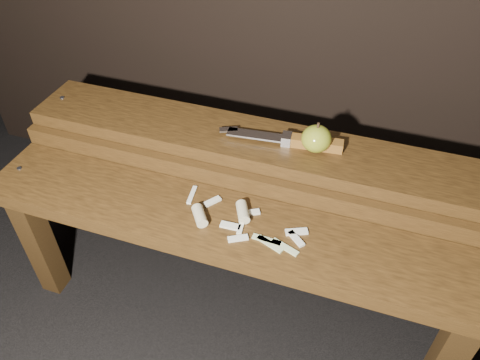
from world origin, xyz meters
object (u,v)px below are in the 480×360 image
(knife, at_px, (301,141))
(bench_front_tier, at_px, (223,243))
(bench_rear_tier, at_px, (253,165))
(apple, at_px, (316,139))

(knife, bearing_deg, bench_front_tier, -116.15)
(bench_front_tier, relative_size, bench_rear_tier, 1.00)
(knife, bearing_deg, apple, -7.17)
(apple, height_order, knife, apple)
(apple, bearing_deg, bench_rear_tier, -178.39)
(bench_rear_tier, xyz_separation_m, apple, (0.15, 0.00, 0.12))
(bench_rear_tier, height_order, knife, knife)
(bench_front_tier, distance_m, bench_rear_tier, 0.23)
(bench_front_tier, bearing_deg, apple, 56.40)
(bench_front_tier, xyz_separation_m, bench_rear_tier, (0.00, 0.23, 0.06))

